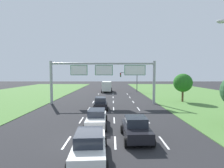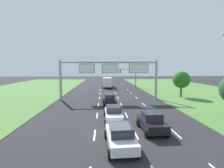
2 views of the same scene
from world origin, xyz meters
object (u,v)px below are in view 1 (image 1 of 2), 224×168
car_near_red (100,103)px  box_truck (107,86)px  car_lead_silver (136,128)px  car_mid_lane (90,145)px  sign_gantry (104,74)px  car_far_ahead (97,118)px  roadside_tree_mid (183,83)px  traffic_light_mast (130,78)px

car_near_red → box_truck: 22.99m
car_lead_silver → box_truck: (-3.18, 34.36, 0.76)m
box_truck → car_mid_lane: bearing=-89.2°
car_mid_lane → sign_gantry: sign_gantry is taller
car_far_ahead → sign_gantry: 12.87m
car_mid_lane → car_far_ahead: car_mid_lane is taller
car_near_red → car_lead_silver: car_lead_silver is taller
car_lead_silver → car_mid_lane: (-3.11, -2.97, -0.02)m
car_far_ahead → sign_gantry: size_ratio=0.26×
car_near_red → car_mid_lane: size_ratio=0.91×
car_near_red → box_truck: (0.24, 22.98, 0.76)m
box_truck → roadside_tree_mid: 21.87m
car_near_red → car_mid_lane: (0.31, -14.35, -0.02)m
traffic_light_mast → car_mid_lane: bearing=-99.4°
traffic_light_mast → car_far_ahead: bearing=-101.5°
car_lead_silver → traffic_light_mast: bearing=82.7°
car_lead_silver → box_truck: box_truck is taller
roadside_tree_mid → box_truck: bearing=129.1°
car_lead_silver → roadside_tree_mid: 20.54m
car_mid_lane → box_truck: 37.34m
car_near_red → car_far_ahead: (0.16, -8.07, -0.03)m
roadside_tree_mid → car_lead_silver: bearing=-121.2°
traffic_light_mast → sign_gantry: bearing=-107.8°
box_truck → traffic_light_mast: size_ratio=1.27×
car_lead_silver → car_near_red: bearing=104.6°
box_truck → sign_gantry: 19.16m
car_lead_silver → sign_gantry: sign_gantry is taller
car_far_ahead → roadside_tree_mid: (13.82, 14.12, 2.56)m
car_lead_silver → box_truck: bearing=93.1°
car_near_red → car_far_ahead: size_ratio=0.92×
car_mid_lane → traffic_light_mast: size_ratio=0.81×
sign_gantry → box_truck: bearing=90.4°
roadside_tree_mid → sign_gantry: bearing=-171.9°
sign_gantry → roadside_tree_mid: size_ratio=3.47×
car_near_red → car_lead_silver: size_ratio=1.04×
box_truck → roadside_tree_mid: size_ratio=1.43×
car_lead_silver → roadside_tree_mid: (10.56, 17.44, 2.53)m
car_lead_silver → car_mid_lane: size_ratio=0.88×
car_lead_silver → car_mid_lane: 4.30m
car_far_ahead → box_truck: bearing=88.9°
car_mid_lane → roadside_tree_mid: (13.67, 20.41, 2.55)m
car_mid_lane → car_far_ahead: bearing=88.1°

